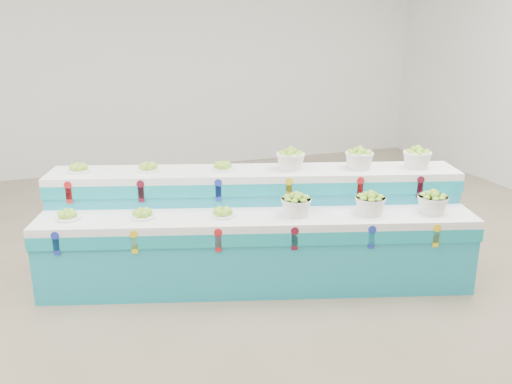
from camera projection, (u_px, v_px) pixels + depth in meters
ground at (235, 304)px, 4.75m from camera, size 10.00×10.00×0.00m
back_wall at (141, 49)px, 8.65m from camera, size 10.00×0.00×10.00m
display_stand at (256, 228)px, 5.12m from camera, size 4.12×2.12×1.02m
plate_lower_left at (67, 214)px, 4.72m from camera, size 0.28×0.28×0.09m
plate_lower_mid at (142, 213)px, 4.76m from camera, size 0.28×0.28×0.09m
plate_lower_right at (223, 212)px, 4.79m from camera, size 0.28×0.28×0.09m
basket_lower_left at (296, 205)px, 4.81m from camera, size 0.34×0.34×0.20m
basket_lower_mid at (370, 203)px, 4.84m from camera, size 0.34×0.34×0.20m
basket_lower_right at (432, 202)px, 4.87m from camera, size 0.34×0.34×0.20m
plate_upper_left at (79, 168)px, 5.10m from camera, size 0.28×0.28×0.09m
plate_upper_mid at (148, 167)px, 5.14m from camera, size 0.28×0.28×0.09m
plate_upper_right at (223, 166)px, 5.17m from camera, size 0.28×0.28×0.09m
basket_upper_left at (291, 159)px, 5.19m from camera, size 0.34×0.34×0.20m
basket_upper_mid at (359, 158)px, 5.22m from camera, size 0.34×0.34×0.20m
basket_upper_right at (417, 158)px, 5.25m from camera, size 0.34×0.34×0.20m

